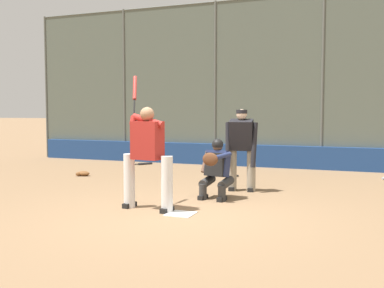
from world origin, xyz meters
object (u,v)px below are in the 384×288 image
object	(u,v)px
spare_bat_by_padding	(143,164)
spare_bat_first_base_side	(169,167)
umpire_home	(242,147)
fielding_glove_on_dirt	(83,174)
spare_bat_third_base_side	(232,173)
batter_at_plate	(147,154)
catcher_behind_plate	(216,168)

from	to	relation	value
spare_bat_by_padding	spare_bat_first_base_side	bearing A→B (deg)	-78.94
umpire_home	fielding_glove_on_dirt	bearing A→B (deg)	-13.85
spare_bat_third_base_side	spare_bat_first_base_side	size ratio (longest dim) A/B	0.88
batter_at_plate	fielding_glove_on_dirt	bearing A→B (deg)	-32.64
catcher_behind_plate	umpire_home	distance (m)	1.04
fielding_glove_on_dirt	umpire_home	bearing A→B (deg)	171.33
umpire_home	spare_bat_third_base_side	size ratio (longest dim) A/B	2.28
catcher_behind_plate	spare_bat_third_base_side	distance (m)	3.38
umpire_home	fielding_glove_on_dirt	size ratio (longest dim) A/B	5.00
batter_at_plate	umpire_home	xyz separation A→B (m)	(-1.01, -2.26, -0.03)
spare_bat_by_padding	spare_bat_first_base_side	size ratio (longest dim) A/B	0.81
spare_bat_third_base_side	fielding_glove_on_dirt	bearing A→B (deg)	83.67
catcher_behind_plate	umpire_home	world-z (taller)	umpire_home
spare_bat_by_padding	spare_bat_third_base_side	size ratio (longest dim) A/B	0.92
batter_at_plate	spare_bat_third_base_side	world-z (taller)	batter_at_plate
batter_at_plate	spare_bat_by_padding	xyz separation A→B (m)	(2.95, -5.58, -0.90)
spare_bat_third_base_side	fielding_glove_on_dirt	distance (m)	3.83
fielding_glove_on_dirt	spare_bat_third_base_side	bearing A→B (deg)	-154.41
spare_bat_third_base_side	fielding_glove_on_dirt	world-z (taller)	fielding_glove_on_dirt
spare_bat_by_padding	fielding_glove_on_dirt	world-z (taller)	fielding_glove_on_dirt
fielding_glove_on_dirt	batter_at_plate	bearing A→B (deg)	138.54
catcher_behind_plate	fielding_glove_on_dirt	world-z (taller)	catcher_behind_plate
spare_bat_first_base_side	spare_bat_third_base_side	bearing A→B (deg)	-127.41
catcher_behind_plate	spare_bat_first_base_side	world-z (taller)	catcher_behind_plate
batter_at_plate	fielding_glove_on_dirt	xyz separation A→B (m)	(3.30, -2.92, -0.87)
catcher_behind_plate	batter_at_plate	bearing A→B (deg)	65.39
umpire_home	batter_at_plate	bearing A→B (deg)	60.71
catcher_behind_plate	fielding_glove_on_dirt	distance (m)	4.42
batter_at_plate	umpire_home	bearing A→B (deg)	-105.29
spare_bat_first_base_side	catcher_behind_plate	bearing A→B (deg)	-169.04
fielding_glove_on_dirt	spare_bat_by_padding	bearing A→B (deg)	-97.47
spare_bat_by_padding	spare_bat_third_base_side	world-z (taller)	same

